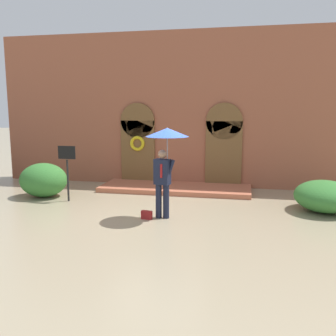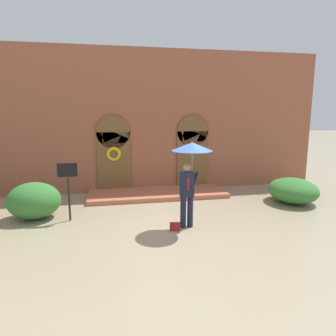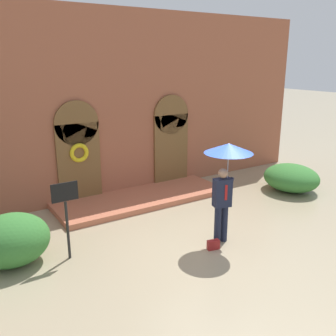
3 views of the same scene
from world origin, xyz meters
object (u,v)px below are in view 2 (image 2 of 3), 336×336
object	(u,v)px
person_with_umbrella	(191,159)
handbag	(175,227)
shrub_left	(34,201)
shrub_right	(293,190)
sign_post	(68,182)

from	to	relation	value
person_with_umbrella	handbag	bearing A→B (deg)	-157.09
shrub_left	shrub_right	distance (m)	8.60
person_with_umbrella	shrub_left	distance (m)	4.87
handbag	shrub_right	xyz separation A→B (m)	(4.67, 1.76, 0.32)
sign_post	shrub_right	world-z (taller)	sign_post
person_with_umbrella	sign_post	world-z (taller)	person_with_umbrella
shrub_left	shrub_right	world-z (taller)	shrub_left
shrub_left	sign_post	bearing A→B (deg)	-20.19
sign_post	shrub_right	distance (m)	7.59
handbag	shrub_left	xyz separation A→B (m)	(-3.93, 1.75, 0.44)
sign_post	shrub_right	xyz separation A→B (m)	(7.54, 0.40, -0.73)
handbag	sign_post	distance (m)	3.35
handbag	shrub_left	distance (m)	4.33
person_with_umbrella	shrub_right	bearing A→B (deg)	20.39
handbag	shrub_right	size ratio (longest dim) A/B	0.15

